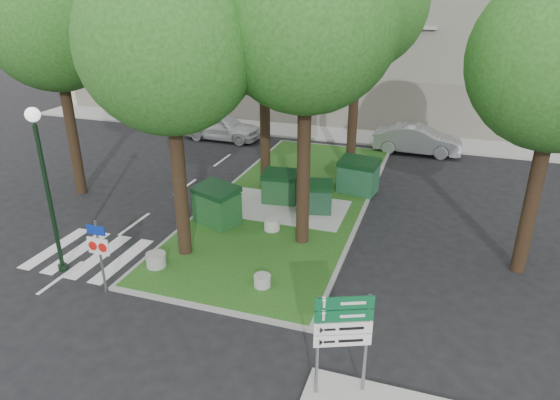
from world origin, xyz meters
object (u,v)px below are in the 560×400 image
at_px(dumpster_c, 315,197).
at_px(tree_median_mid, 266,24).
at_px(traffic_sign_pole, 99,247).
at_px(directional_sign, 343,330).
at_px(dumpster_b, 280,187).
at_px(tree_street_left, 54,6).
at_px(street_lamp, 44,173).
at_px(bollard_mid, 272,224).
at_px(litter_bin, 370,171).
at_px(car_white, 222,126).
at_px(dumpster_d, 358,176).
at_px(bollard_right, 262,281).
at_px(tree_median_near_left, 170,26).
at_px(car_silver, 417,139).
at_px(dumpster_a, 217,205).
at_px(bollard_left, 156,260).

bearing_deg(dumpster_c, tree_median_mid, 130.21).
relative_size(traffic_sign_pole, directional_sign, 0.94).
xyz_separation_m(dumpster_b, directional_sign, (4.58, -9.58, 1.00)).
bearing_deg(tree_street_left, street_lamp, -57.12).
xyz_separation_m(dumpster_b, street_lamp, (-4.92, -7.17, 2.53)).
distance_m(tree_street_left, bollard_mid, 11.74).
distance_m(litter_bin, car_white, 10.10).
relative_size(dumpster_d, directional_sign, 0.73).
bearing_deg(bollard_right, dumpster_c, 89.08).
bearing_deg(litter_bin, tree_median_mid, -148.18).
relative_size(tree_median_near_left, car_silver, 2.27).
relative_size(tree_median_near_left, tree_street_left, 0.96).
bearing_deg(dumpster_d, dumpster_a, -124.18).
bearing_deg(dumpster_a, dumpster_b, 81.10).
bearing_deg(street_lamp, tree_median_mid, 66.04).
distance_m(bollard_left, litter_bin, 11.44).
bearing_deg(car_silver, litter_bin, 161.50).
xyz_separation_m(dumpster_b, bollard_right, (1.51, -6.20, -0.46)).
bearing_deg(bollard_right, car_silver, 77.73).
xyz_separation_m(tree_street_left, litter_bin, (11.61, 5.55, -7.22)).
bearing_deg(dumpster_a, street_lamp, -104.73).
bearing_deg(street_lamp, tree_street_left, 122.88).
xyz_separation_m(dumpster_d, traffic_sign_pole, (-5.68, -9.85, 0.64)).
bearing_deg(tree_median_near_left, car_silver, 65.38).
xyz_separation_m(dumpster_c, dumpster_d, (1.23, 2.55, 0.13)).
relative_size(tree_street_left, bollard_mid, 18.82).
xyz_separation_m(dumpster_c, litter_bin, (1.43, 4.53, -0.29)).
distance_m(dumpster_d, car_white, 10.83).
height_order(tree_median_near_left, bollard_right, tree_median_near_left).
height_order(dumpster_d, bollard_mid, dumpster_d).
bearing_deg(traffic_sign_pole, dumpster_c, 59.80).
bearing_deg(tree_median_mid, tree_median_near_left, -94.40).
xyz_separation_m(tree_street_left, bollard_mid, (9.11, -1.06, -7.32)).
xyz_separation_m(tree_street_left, bollard_left, (6.49, -4.68, -7.31)).
height_order(bollard_left, litter_bin, litter_bin).
xyz_separation_m(tree_median_near_left, tree_street_left, (-7.00, 3.50, 0.33)).
bearing_deg(tree_street_left, tree_median_mid, 21.80).
bearing_deg(dumpster_a, traffic_sign_pole, -81.87).
relative_size(street_lamp, car_silver, 1.13).
bearing_deg(car_silver, tree_median_near_left, 156.81).
relative_size(bollard_right, car_silver, 0.11).
bearing_deg(bollard_mid, tree_street_left, 173.37).
bearing_deg(tree_median_mid, bollard_left, -97.50).
relative_size(litter_bin, car_silver, 0.13).
distance_m(dumpster_c, litter_bin, 4.76).
bearing_deg(directional_sign, car_silver, 66.42).
height_order(dumpster_a, litter_bin, dumpster_a).
bearing_deg(car_white, bollard_left, -161.42).
relative_size(tree_median_mid, dumpster_b, 6.49).
distance_m(tree_street_left, car_white, 11.90).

